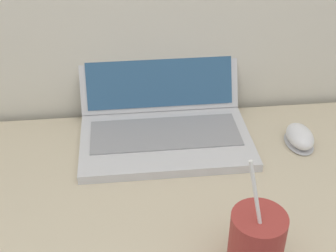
% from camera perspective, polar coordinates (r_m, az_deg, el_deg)
% --- Properties ---
extents(laptop, '(0.39, 0.33, 0.23)m').
position_cam_1_polar(laptop, '(1.09, -0.59, 1.66)').
color(laptop, silver).
rests_on(laptop, desk).
extents(drink_cup, '(0.09, 0.09, 0.22)m').
position_cam_1_polar(drink_cup, '(0.78, 10.71, -13.74)').
color(drink_cup, '#9E332D').
rests_on(drink_cup, desk).
extents(computer_mouse, '(0.06, 0.10, 0.04)m').
position_cam_1_polar(computer_mouse, '(1.10, 15.76, -1.32)').
color(computer_mouse, '#B2B2B7').
rests_on(computer_mouse, desk).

